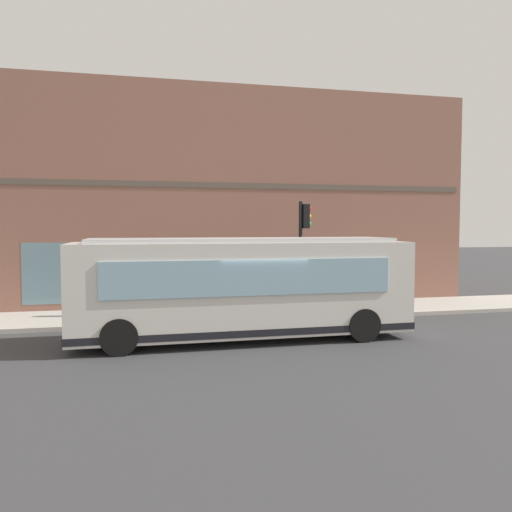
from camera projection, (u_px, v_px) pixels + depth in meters
name	position (u px, v px, depth m)	size (l,w,h in m)	color
ground	(256.00, 340.00, 15.35)	(120.00, 120.00, 0.00)	#38383A
sidewalk_curb	(230.00, 313.00, 19.58)	(3.51, 40.00, 0.15)	#B2ADA3
building_corner	(207.00, 202.00, 25.81)	(9.89, 22.29, 9.31)	#8C5B4C
city_bus_nearside	(243.00, 288.00, 15.31)	(2.65, 10.06, 3.07)	silver
traffic_light_near_corner	(304.00, 236.00, 18.92)	(0.32, 0.49, 4.20)	black
fire_hydrant	(406.00, 295.00, 21.48)	(0.35, 0.35, 0.74)	red
pedestrian_near_hydrant	(95.00, 287.00, 18.57)	(0.32, 0.32, 1.82)	silver
pedestrian_near_building_entrance	(269.00, 285.00, 20.02)	(0.32, 0.32, 1.65)	#99994C
newspaper_vending_box	(182.00, 302.00, 18.94)	(0.44, 0.43, 0.90)	#197233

